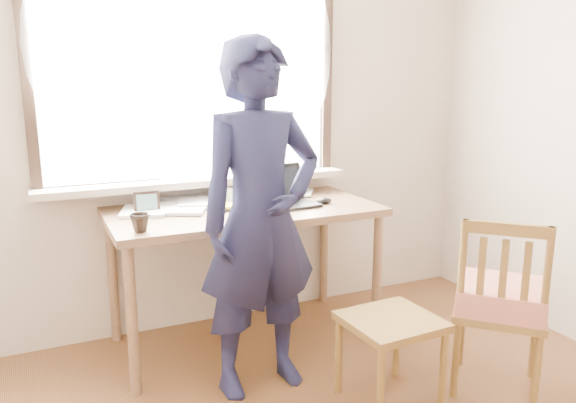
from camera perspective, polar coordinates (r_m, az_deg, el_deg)
name	(u,v)px	position (r m, az deg, el deg)	size (l,w,h in m)	color
room_shell	(401,45)	(1.85, 11.42, 15.36)	(3.52, 4.02, 2.61)	beige
desk	(244,222)	(3.22, -4.50, -2.09)	(1.51, 0.76, 0.81)	brown
laptop	(283,196)	(3.24, -0.49, 0.57)	(0.36, 0.30, 0.23)	black
mug_white	(225,196)	(3.30, -6.45, 0.52)	(0.11, 0.11, 0.09)	white
mug_dark	(140,223)	(2.78, -14.80, -2.10)	(0.09, 0.09, 0.09)	black
mouse	(324,201)	(3.29, 3.70, 0.08)	(0.09, 0.06, 0.04)	black
desk_clutter	(160,206)	(3.24, -12.87, -0.41)	(0.89, 0.52, 0.04)	white
book_a	(171,202)	(3.33, -11.80, -0.10)	(0.22, 0.30, 0.03)	white
book_b	(286,192)	(3.57, -0.21, 0.93)	(0.17, 0.23, 0.02)	white
picture_frame	(147,203)	(3.14, -14.15, -0.18)	(0.14, 0.02, 0.11)	black
work_chair	(391,331)	(2.77, 10.40, -12.81)	(0.44, 0.42, 0.43)	brown
side_chair	(501,300)	(2.96, 20.79, -9.33)	(0.58, 0.58, 0.90)	brown
person	(261,220)	(2.70, -2.80, -1.87)	(0.63, 0.41, 1.73)	black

